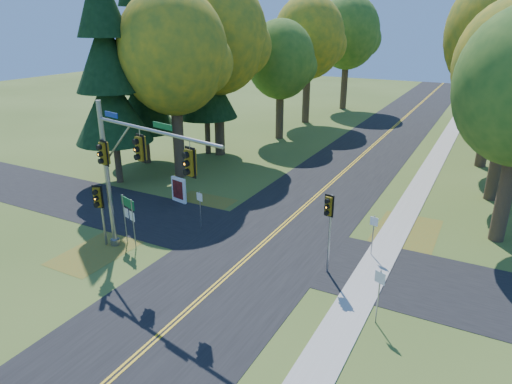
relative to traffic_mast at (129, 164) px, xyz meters
The scene contains 28 objects.
ground 7.68m from the traffic_mast, 26.18° to the left, with size 160.00×160.00×0.00m, color #3D541D.
road_main 7.67m from the traffic_mast, 26.18° to the left, with size 8.00×160.00×0.02m, color black.
road_cross 8.54m from the traffic_mast, 41.47° to the left, with size 60.00×6.00×0.02m, color black.
centerline_left 7.60m from the traffic_mast, 26.64° to the left, with size 0.10×160.00×0.01m, color gold.
centerline_right 7.73m from the traffic_mast, 25.75° to the left, with size 0.10×160.00×0.01m, color gold.
sidewalk_east 12.66m from the traffic_mast, 12.51° to the left, with size 1.60×160.00×0.06m, color #9E998E.
leaf_patch_w_near 8.42m from the traffic_mast, 102.12° to the left, with size 4.00×6.00×0.00m, color brown.
leaf_patch_e 15.51m from the traffic_mast, 35.56° to the left, with size 3.50×8.00×0.00m, color brown.
leaf_patch_w_far 5.71m from the traffic_mast, 168.42° to the right, with size 3.00×5.00×0.00m, color brown.
tree_w_a 14.01m from the traffic_mast, 116.87° to the left, with size 8.00×8.00×14.15m.
tree_w_b 20.60m from the traffic_mast, 109.40° to the left, with size 8.60×8.60×15.38m.
tree_w_c 27.48m from the traffic_mast, 99.34° to the left, with size 6.80×6.80×11.91m.
tree_e_c 30.68m from the traffic_mast, 60.24° to the left, with size 8.80×8.80×15.79m.
tree_w_d 36.34m from the traffic_mast, 98.01° to the left, with size 8.20×8.20×14.56m.
tree_e_d 38.31m from the traffic_mast, 67.90° to the left, with size 7.00×7.00×12.32m.
tree_w_e 47.01m from the traffic_mast, 94.69° to the left, with size 8.40×8.40×14.97m.
tree_e_e 48.81m from the traffic_mast, 71.33° to the left, with size 7.80×7.80×13.74m.
pine_a 13.30m from the traffic_mast, 137.84° to the left, with size 5.60×5.60×19.48m.
pine_b 17.61m from the traffic_mast, 128.90° to the left, with size 5.60×5.60×17.31m.
pine_c 20.63m from the traffic_mast, 113.11° to the left, with size 5.60×5.60×20.56m.
traffic_mast is the anchor object (origin of this frame).
east_signal_pole 9.99m from the traffic_mast, 18.65° to the left, with size 0.48×0.56×4.17m.
ped_signal_pole 3.53m from the traffic_mast, behind, with size 0.55×0.66×3.60m.
route_sign_cluster 3.46m from the traffic_mast, 145.14° to the left, with size 1.29×0.48×2.90m.
info_kiosk 8.94m from the traffic_mast, 111.14° to the left, with size 1.28×0.43×1.76m.
reg_sign_e_north 12.85m from the traffic_mast, 29.02° to the left, with size 0.43×0.13×2.30m.
reg_sign_e_south 12.94m from the traffic_mast, ahead, with size 0.45×0.22×2.49m.
reg_sign_w 5.80m from the traffic_mast, 78.69° to the left, with size 0.45×0.13×2.36m.
Camera 1 is at (10.39, -18.39, 11.78)m, focal length 32.00 mm.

